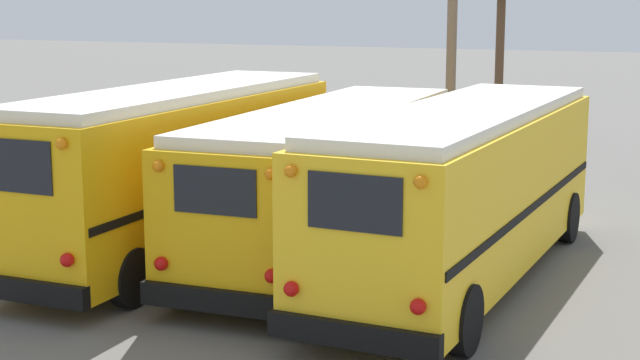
{
  "coord_description": "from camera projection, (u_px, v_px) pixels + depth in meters",
  "views": [
    {
      "loc": [
        7.27,
        -16.81,
        5.03
      ],
      "look_at": [
        0.0,
        0.05,
        1.62
      ],
      "focal_mm": 55.0,
      "sensor_mm": 36.0,
      "label": 1
    }
  ],
  "objects": [
    {
      "name": "school_bus_1",
      "position": [
        330.0,
        176.0,
        19.13
      ],
      "size": [
        2.89,
        9.96,
        2.95
      ],
      "color": "#EAAA0F",
      "rests_on": "ground"
    },
    {
      "name": "ground_plane",
      "position": [
        319.0,
        263.0,
        18.92
      ],
      "size": [
        160.0,
        160.0,
        0.0
      ],
      "primitive_type": "plane",
      "color": "#66635E"
    },
    {
      "name": "school_bus_0",
      "position": [
        178.0,
        164.0,
        19.34
      ],
      "size": [
        2.52,
        9.48,
        3.32
      ],
      "color": "#EAAA0F",
      "rests_on": "ground"
    },
    {
      "name": "utility_pole",
      "position": [
        451.0,
        48.0,
        26.9
      ],
      "size": [
        1.8,
        0.28,
        7.02
      ],
      "color": "#75604C",
      "rests_on": "ground"
    },
    {
      "name": "school_bus_2",
      "position": [
        464.0,
        187.0,
        17.46
      ],
      "size": [
        2.89,
        10.16,
        3.15
      ],
      "color": "yellow",
      "rests_on": "ground"
    }
  ]
}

